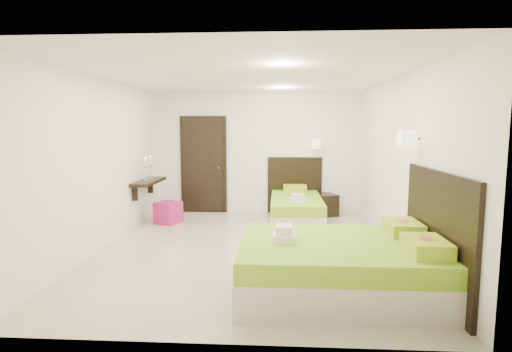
# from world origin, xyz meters

# --- Properties ---
(floor) EXTENTS (5.50, 5.50, 0.00)m
(floor) POSITION_xyz_m (0.00, 0.00, 0.00)
(floor) COLOR beige
(floor) RESTS_ON ground
(bed_single) EXTENTS (1.18, 1.96, 1.62)m
(bed_single) POSITION_xyz_m (0.81, 1.85, 0.29)
(bed_single) COLOR beige
(bed_single) RESTS_ON ground
(bed_double) EXTENTS (2.22, 1.89, 1.83)m
(bed_double) POSITION_xyz_m (1.22, -1.53, 0.33)
(bed_double) COLOR beige
(bed_double) RESTS_ON ground
(nightstand) EXTENTS (0.64, 0.61, 0.46)m
(nightstand) POSITION_xyz_m (1.42, 2.48, 0.23)
(nightstand) COLOR black
(nightstand) RESTS_ON ground
(ottoman) EXTENTS (0.55, 0.55, 0.42)m
(ottoman) POSITION_xyz_m (-1.71, 1.61, 0.21)
(ottoman) COLOR #AB1660
(ottoman) RESTS_ON ground
(door) EXTENTS (1.02, 0.15, 2.14)m
(door) POSITION_xyz_m (-1.20, 2.70, 1.05)
(door) COLOR black
(door) RESTS_ON ground
(console_shelf) EXTENTS (0.35, 1.20, 0.78)m
(console_shelf) POSITION_xyz_m (-2.08, 1.60, 0.82)
(console_shelf) COLOR black
(console_shelf) RESTS_ON ground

